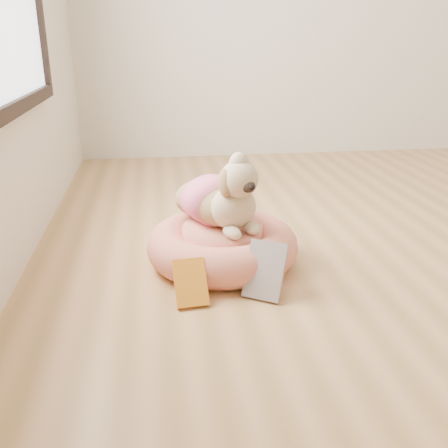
{
  "coord_description": "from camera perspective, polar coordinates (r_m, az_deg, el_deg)",
  "views": [
    {
      "loc": [
        -1.41,
        -1.83,
        0.95
      ],
      "look_at": [
        -1.14,
        0.12,
        0.2
      ],
      "focal_mm": 40.0,
      "sensor_mm": 36.0,
      "label": 1
    }
  ],
  "objects": [
    {
      "name": "book_white",
      "position": [
        1.92,
        4.73,
        -5.3
      ],
      "size": [
        0.19,
        0.18,
        0.21
      ],
      "primitive_type": "cube",
      "rotation": [
        -0.48,
        0.0,
        -0.54
      ],
      "color": "white",
      "rests_on": "floor"
    },
    {
      "name": "dog",
      "position": [
        2.13,
        -0.32,
        4.38
      ],
      "size": [
        0.5,
        0.57,
        0.35
      ],
      "primitive_type": null,
      "rotation": [
        0.0,
        0.0,
        0.42
      ],
      "color": "brown",
      "rests_on": "pet_bed"
    },
    {
      "name": "book_yellow",
      "position": [
        1.89,
        -3.84,
        -6.71
      ],
      "size": [
        0.13,
        0.14,
        0.16
      ],
      "primitive_type": "cube",
      "rotation": [
        -0.65,
        0.0,
        0.1
      ],
      "color": "gold",
      "rests_on": "floor"
    },
    {
      "name": "pet_bed",
      "position": [
        2.2,
        -0.18,
        -2.43
      ],
      "size": [
        0.66,
        0.66,
        0.17
      ],
      "color": "#D46253",
      "rests_on": "floor"
    }
  ]
}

